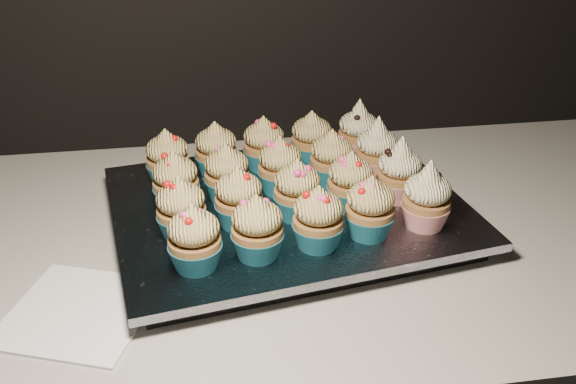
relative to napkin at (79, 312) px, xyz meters
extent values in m
cube|color=beige|center=(0.50, 0.15, -0.02)|extent=(2.44, 0.64, 0.04)
cube|color=white|center=(0.00, 0.00, 0.00)|extent=(0.20, 0.20, 0.00)
cube|color=black|center=(0.26, 0.16, 0.01)|extent=(0.48, 0.40, 0.02)
cube|color=silver|center=(0.26, 0.16, 0.03)|extent=(0.52, 0.44, 0.01)
cone|color=#1C6F86|center=(0.14, 0.02, 0.05)|extent=(0.06, 0.06, 0.03)
ellipsoid|color=#DABC6E|center=(0.14, 0.02, 0.09)|extent=(0.06, 0.06, 0.04)
cone|color=#DABC6E|center=(0.14, 0.02, 0.11)|extent=(0.03, 0.03, 0.02)
cone|color=#1C6F86|center=(0.21, 0.04, 0.05)|extent=(0.06, 0.06, 0.03)
ellipsoid|color=#DABC6E|center=(0.21, 0.04, 0.09)|extent=(0.06, 0.06, 0.04)
cone|color=#DABC6E|center=(0.21, 0.04, 0.11)|extent=(0.03, 0.03, 0.02)
cone|color=#1C6F86|center=(0.28, 0.05, 0.05)|extent=(0.06, 0.06, 0.03)
ellipsoid|color=#DABC6E|center=(0.28, 0.05, 0.09)|extent=(0.06, 0.06, 0.04)
cone|color=#DABC6E|center=(0.28, 0.05, 0.11)|extent=(0.03, 0.03, 0.02)
cone|color=#1C6F86|center=(0.35, 0.06, 0.05)|extent=(0.06, 0.06, 0.03)
ellipsoid|color=#DABC6E|center=(0.35, 0.06, 0.09)|extent=(0.06, 0.06, 0.04)
cone|color=#DABC6E|center=(0.35, 0.06, 0.11)|extent=(0.03, 0.03, 0.02)
cone|color=red|center=(0.43, 0.07, 0.05)|extent=(0.06, 0.06, 0.03)
ellipsoid|color=#FEE9B2|center=(0.43, 0.07, 0.09)|extent=(0.06, 0.06, 0.04)
cone|color=#FEE9B2|center=(0.43, 0.07, 0.11)|extent=(0.03, 0.03, 0.03)
cone|color=#1C6F86|center=(0.12, 0.09, 0.05)|extent=(0.06, 0.06, 0.03)
ellipsoid|color=#DABC6E|center=(0.12, 0.09, 0.09)|extent=(0.06, 0.06, 0.04)
cone|color=#DABC6E|center=(0.12, 0.09, 0.11)|extent=(0.03, 0.03, 0.02)
cone|color=#1C6F86|center=(0.19, 0.11, 0.05)|extent=(0.06, 0.06, 0.03)
ellipsoid|color=#DABC6E|center=(0.19, 0.11, 0.09)|extent=(0.06, 0.06, 0.04)
cone|color=#DABC6E|center=(0.19, 0.11, 0.11)|extent=(0.03, 0.03, 0.02)
cone|color=#1C6F86|center=(0.27, 0.12, 0.05)|extent=(0.06, 0.06, 0.03)
ellipsoid|color=#DABC6E|center=(0.27, 0.12, 0.09)|extent=(0.06, 0.06, 0.04)
cone|color=#DABC6E|center=(0.27, 0.12, 0.11)|extent=(0.03, 0.03, 0.02)
cone|color=#1C6F86|center=(0.35, 0.13, 0.05)|extent=(0.06, 0.06, 0.03)
ellipsoid|color=#DABC6E|center=(0.35, 0.13, 0.09)|extent=(0.06, 0.06, 0.04)
cone|color=#DABC6E|center=(0.35, 0.13, 0.11)|extent=(0.03, 0.03, 0.02)
cone|color=red|center=(0.42, 0.15, 0.05)|extent=(0.06, 0.06, 0.03)
ellipsoid|color=#FEE9B2|center=(0.42, 0.15, 0.09)|extent=(0.06, 0.06, 0.04)
cone|color=#FEE9B2|center=(0.42, 0.15, 0.11)|extent=(0.03, 0.03, 0.03)
cone|color=#1C6F86|center=(0.11, 0.17, 0.05)|extent=(0.06, 0.06, 0.03)
ellipsoid|color=#DABC6E|center=(0.11, 0.17, 0.09)|extent=(0.06, 0.06, 0.04)
cone|color=#DABC6E|center=(0.11, 0.17, 0.11)|extent=(0.03, 0.03, 0.02)
cone|color=#1C6F86|center=(0.18, 0.18, 0.05)|extent=(0.06, 0.06, 0.03)
ellipsoid|color=#DABC6E|center=(0.18, 0.18, 0.09)|extent=(0.06, 0.06, 0.04)
cone|color=#DABC6E|center=(0.18, 0.18, 0.11)|extent=(0.03, 0.03, 0.02)
cone|color=#1C6F86|center=(0.26, 0.19, 0.05)|extent=(0.06, 0.06, 0.03)
ellipsoid|color=#DABC6E|center=(0.26, 0.19, 0.09)|extent=(0.06, 0.06, 0.04)
cone|color=#DABC6E|center=(0.26, 0.19, 0.11)|extent=(0.03, 0.03, 0.02)
cone|color=#1C6F86|center=(0.34, 0.21, 0.05)|extent=(0.06, 0.06, 0.03)
ellipsoid|color=#DABC6E|center=(0.34, 0.21, 0.09)|extent=(0.06, 0.06, 0.04)
cone|color=#DABC6E|center=(0.34, 0.21, 0.11)|extent=(0.03, 0.03, 0.02)
cone|color=red|center=(0.41, 0.22, 0.05)|extent=(0.06, 0.06, 0.03)
ellipsoid|color=#FEE9B2|center=(0.41, 0.22, 0.09)|extent=(0.06, 0.06, 0.04)
cone|color=#FEE9B2|center=(0.41, 0.22, 0.11)|extent=(0.03, 0.03, 0.03)
cone|color=#1C6F86|center=(0.10, 0.24, 0.05)|extent=(0.06, 0.06, 0.03)
ellipsoid|color=#DABC6E|center=(0.10, 0.24, 0.09)|extent=(0.06, 0.06, 0.04)
cone|color=#DABC6E|center=(0.10, 0.24, 0.11)|extent=(0.03, 0.03, 0.02)
cone|color=#1C6F86|center=(0.17, 0.26, 0.05)|extent=(0.06, 0.06, 0.03)
ellipsoid|color=#DABC6E|center=(0.17, 0.26, 0.09)|extent=(0.06, 0.06, 0.04)
cone|color=#DABC6E|center=(0.17, 0.26, 0.11)|extent=(0.03, 0.03, 0.02)
cone|color=#1C6F86|center=(0.25, 0.27, 0.05)|extent=(0.06, 0.06, 0.03)
ellipsoid|color=#DABC6E|center=(0.25, 0.27, 0.09)|extent=(0.06, 0.06, 0.04)
cone|color=#DABC6E|center=(0.25, 0.27, 0.11)|extent=(0.03, 0.03, 0.02)
cone|color=#1C6F86|center=(0.32, 0.28, 0.05)|extent=(0.06, 0.06, 0.03)
ellipsoid|color=#DABC6E|center=(0.32, 0.28, 0.09)|extent=(0.06, 0.06, 0.04)
cone|color=#DABC6E|center=(0.32, 0.28, 0.11)|extent=(0.03, 0.03, 0.02)
cone|color=red|center=(0.40, 0.29, 0.05)|extent=(0.06, 0.06, 0.03)
ellipsoid|color=#FEE9B2|center=(0.40, 0.29, 0.09)|extent=(0.06, 0.06, 0.04)
cone|color=#FEE9B2|center=(0.40, 0.29, 0.11)|extent=(0.03, 0.03, 0.03)
camera|label=1|loc=(0.15, -0.60, 0.47)|focal=40.00mm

